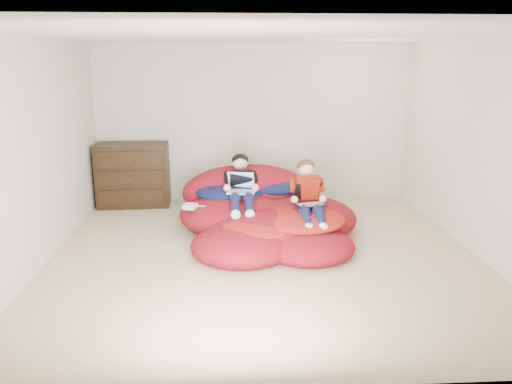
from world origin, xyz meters
name	(u,v)px	position (x,y,z in m)	size (l,w,h in m)	color
room_shell	(264,237)	(0.00, 0.00, 0.22)	(5.10, 5.10, 2.77)	#C5B48D
dresser	(133,175)	(-1.90, 2.21, 0.49)	(1.12, 0.63, 0.99)	black
beanbag_pile	(264,216)	(0.05, 0.71, 0.26)	(2.36, 2.37, 0.88)	maroon
cream_pillow	(230,174)	(-0.38, 1.59, 0.62)	(0.45, 0.28, 0.28)	silver
older_boy	(241,183)	(-0.24, 0.93, 0.65)	(0.31, 1.17, 0.63)	black
younger_boy	(308,193)	(0.59, 0.47, 0.63)	(0.30, 1.00, 0.70)	#A61F0E
laptop_white	(241,187)	(-0.24, 0.83, 0.63)	(0.40, 0.43, 0.24)	white
laptop_black	(309,198)	(0.59, 0.44, 0.56)	(0.41, 0.45, 0.25)	black
power_adapter	(190,206)	(-0.91, 0.65, 0.42)	(0.16, 0.16, 0.06)	white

